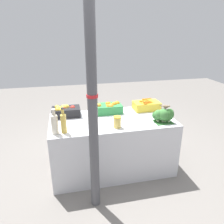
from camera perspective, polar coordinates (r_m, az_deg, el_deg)
name	(u,v)px	position (r m, az deg, el deg)	size (l,w,h in m)	color
ground_plane	(112,167)	(3.24, 0.00, -14.14)	(10.00, 10.00, 0.00)	slate
market_table	(112,144)	(3.04, 0.00, -8.37)	(1.61, 0.81, 0.75)	silver
support_pole	(93,107)	(2.09, -5.10, 1.24)	(0.11, 0.11, 2.32)	#4C4C51
apple_crate	(65,111)	(3.01, -12.09, 0.27)	(0.37, 0.23, 0.16)	black
orange_crate	(109,108)	(3.06, -0.90, 1.07)	(0.37, 0.23, 0.15)	#2D8442
carrot_crate	(146,105)	(3.22, 9.00, 1.70)	(0.37, 0.24, 0.16)	gold
broccoli_pile	(163,115)	(2.82, 13.14, -0.84)	(0.25, 0.20, 0.19)	#2D602D
juice_bottle_cloudy	(55,123)	(2.52, -14.78, -2.85)	(0.08, 0.08, 0.30)	beige
juice_bottle_golden	(64,122)	(2.52, -12.55, -2.64)	(0.06, 0.06, 0.30)	gold
pickle_jar	(117,122)	(2.61, 1.38, -2.63)	(0.09, 0.09, 0.14)	#DBBC56
sparrow_bird	(166,106)	(2.78, 13.92, 1.42)	(0.11, 0.10, 0.05)	#4C3D2D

